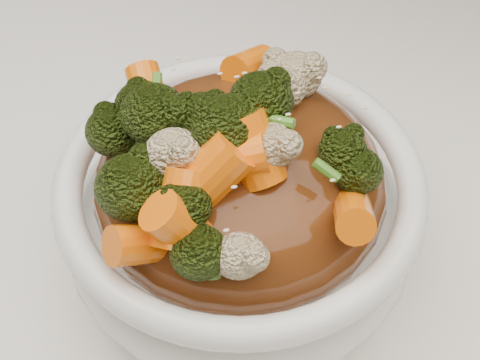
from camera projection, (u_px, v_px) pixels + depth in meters
name	position (u px, v px, depth m)	size (l,w,h in m)	color
tablecloth	(208.00, 317.00, 0.45)	(1.20, 0.80, 0.04)	white
bowl	(240.00, 214.00, 0.43)	(0.22, 0.22, 0.09)	white
sauce_base	(240.00, 183.00, 0.41)	(0.18, 0.18, 0.10)	#51260D
carrots	(240.00, 106.00, 0.36)	(0.18, 0.18, 0.05)	orange
broccoli	(240.00, 107.00, 0.36)	(0.18, 0.18, 0.05)	black
cauliflower	(240.00, 110.00, 0.36)	(0.18, 0.18, 0.04)	beige
scallions	(240.00, 104.00, 0.36)	(0.13, 0.13, 0.02)	#3C751B
sesame_seeds	(240.00, 104.00, 0.36)	(0.16, 0.16, 0.01)	beige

